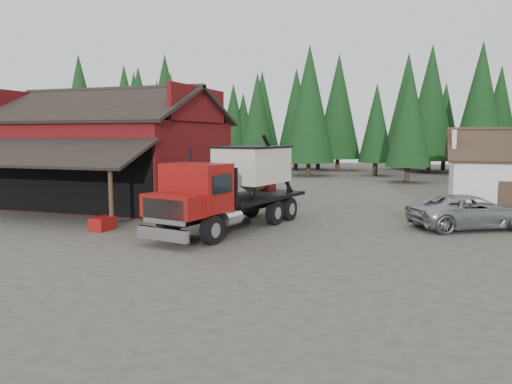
% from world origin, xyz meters
% --- Properties ---
extents(ground, '(120.00, 120.00, 0.00)m').
position_xyz_m(ground, '(0.00, 0.00, 0.00)').
color(ground, '#423C33').
rests_on(ground, ground).
extents(red_barn, '(12.80, 13.63, 7.18)m').
position_xyz_m(red_barn, '(-11.00, 9.90, 2.69)').
color(red_barn, maroon).
rests_on(red_barn, ground).
extents(conifer_backdrop, '(76.00, 16.00, 16.00)m').
position_xyz_m(conifer_backdrop, '(0.00, 42.00, 0.00)').
color(conifer_backdrop, black).
rests_on(conifer_backdrop, ground).
extents(near_pine_a, '(4.40, 4.40, 11.40)m').
position_xyz_m(near_pine_a, '(-22.00, 28.00, 6.39)').
color(near_pine_a, '#382619').
rests_on(near_pine_a, ground).
extents(near_pine_b, '(3.96, 3.96, 10.40)m').
position_xyz_m(near_pine_b, '(6.00, 30.00, 5.89)').
color(near_pine_b, '#382619').
rests_on(near_pine_b, ground).
extents(near_pine_d, '(5.28, 5.28, 13.40)m').
position_xyz_m(near_pine_d, '(-4.00, 34.00, 7.39)').
color(near_pine_d, '#382619').
rests_on(near_pine_d, ground).
extents(feed_truck, '(4.46, 9.83, 4.29)m').
position_xyz_m(feed_truck, '(-0.45, 4.03, 2.01)').
color(feed_truck, black).
rests_on(feed_truck, ground).
extents(silver_car, '(6.06, 4.93, 1.53)m').
position_xyz_m(silver_car, '(9.67, 7.61, 0.77)').
color(silver_car, '#9C9DA3').
rests_on(silver_car, ground).
extents(equip_box, '(0.74, 1.13, 0.60)m').
position_xyz_m(equip_box, '(-5.87, 1.80, 0.30)').
color(equip_box, maroon).
rests_on(equip_box, ground).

